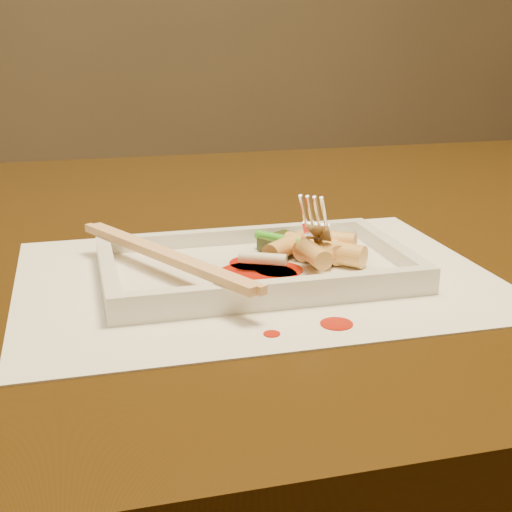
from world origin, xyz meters
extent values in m
cube|color=black|center=(0.00, 0.00, 0.73)|extent=(1.40, 0.90, 0.04)
cylinder|color=black|center=(0.62, 0.37, 0.35)|extent=(0.07, 0.07, 0.71)
cube|color=white|center=(0.04, -0.17, 0.75)|extent=(0.40, 0.30, 0.00)
cylinder|color=#B61505|center=(0.07, -0.28, 0.75)|extent=(0.02, 0.02, 0.00)
cylinder|color=#B61505|center=(0.02, -0.29, 0.75)|extent=(0.01, 0.01, 0.00)
cube|color=white|center=(0.04, -0.17, 0.76)|extent=(0.26, 0.16, 0.01)
cube|color=white|center=(0.04, -0.09, 0.77)|extent=(0.26, 0.01, 0.01)
cube|color=white|center=(0.04, -0.24, 0.77)|extent=(0.26, 0.01, 0.01)
cube|color=white|center=(-0.08, -0.17, 0.77)|extent=(0.01, 0.14, 0.01)
cube|color=white|center=(0.16, -0.17, 0.77)|extent=(0.01, 0.14, 0.01)
cube|color=black|center=(0.08, -0.13, 0.77)|extent=(0.05, 0.04, 0.01)
cylinder|color=#EAEACC|center=(0.04, -0.18, 0.77)|extent=(0.04, 0.03, 0.01)
cylinder|color=green|center=(0.08, -0.15, 0.77)|extent=(0.06, 0.07, 0.01)
cube|color=#E3AD71|center=(-0.04, -0.17, 0.78)|extent=(0.11, 0.21, 0.01)
cube|color=#E3AD71|center=(-0.03, -0.17, 0.78)|extent=(0.11, 0.21, 0.01)
cylinder|color=#B61505|center=(0.06, -0.18, 0.76)|extent=(0.04, 0.04, 0.00)
cylinder|color=#B61505|center=(0.03, -0.19, 0.76)|extent=(0.07, 0.07, 0.00)
cylinder|color=#B61505|center=(0.04, -0.16, 0.76)|extent=(0.04, 0.04, 0.00)
cylinder|color=#F8D073|center=(0.11, -0.16, 0.77)|extent=(0.02, 0.05, 0.02)
cylinder|color=#F8D073|center=(0.10, -0.15, 0.77)|extent=(0.04, 0.04, 0.02)
cylinder|color=#F8D073|center=(0.11, -0.16, 0.78)|extent=(0.05, 0.04, 0.02)
cylinder|color=#F8D073|center=(0.11, -0.18, 0.77)|extent=(0.05, 0.05, 0.02)
cylinder|color=#F8D073|center=(0.07, -0.15, 0.77)|extent=(0.05, 0.05, 0.02)
cylinder|color=#F8D073|center=(0.08, -0.19, 0.78)|extent=(0.02, 0.04, 0.02)
cylinder|color=#F8D073|center=(0.09, -0.15, 0.77)|extent=(0.04, 0.05, 0.02)
cylinder|color=#F8D073|center=(0.10, -0.17, 0.77)|extent=(0.04, 0.04, 0.02)
camera|label=1|loc=(-0.10, -0.72, 0.96)|focal=50.00mm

